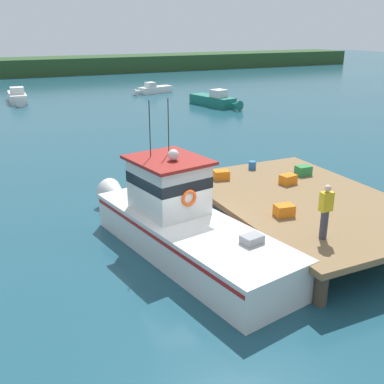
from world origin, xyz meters
name	(u,v)px	position (x,y,z in m)	size (l,w,h in m)	color
ground_plane	(181,255)	(0.00, 0.00, 0.00)	(200.00, 200.00, 0.00)	#1E4C5B
dock	(304,201)	(4.80, 0.00, 1.07)	(6.00, 9.00, 1.20)	#4C3D2D
main_fishing_boat	(180,222)	(0.10, 0.30, 1.01)	(3.98, 9.97, 4.80)	silver
crate_single_by_cleat	(303,171)	(6.43, 2.14, 1.39)	(0.60, 0.44, 0.39)	#2D8442
crate_single_far	(221,175)	(3.13, 3.11, 1.38)	(0.60, 0.44, 0.35)	orange
crate_stack_mid_dock	(284,210)	(3.16, -1.04, 1.39)	(0.60, 0.44, 0.37)	orange
crate_stack_near_edge	(288,179)	(5.20, 1.51, 1.38)	(0.60, 0.44, 0.36)	orange
bait_bucket	(252,165)	(4.98, 3.74, 1.37)	(0.32, 0.32, 0.34)	#2866B2
deckhand_by_the_boat	(325,211)	(3.18, -2.89, 2.06)	(0.36, 0.22, 1.63)	#383842
moored_boat_far_right	(153,89)	(12.41, 35.53, 0.42)	(4.83, 2.21, 1.21)	white
moored_boat_far_left	(18,97)	(-1.60, 35.08, 0.52)	(1.63, 5.94, 1.51)	silver
moored_boat_off_the_point	(215,100)	(14.55, 25.07, 0.53)	(2.61, 6.20, 1.55)	#196B5B
mooring_buoy_spare_mooring	(130,189)	(0.29, 6.27, 0.18)	(0.37, 0.37, 0.37)	#EA5B19
far_shoreline	(10,67)	(0.00, 62.00, 1.20)	(120.00, 8.00, 2.40)	#284723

